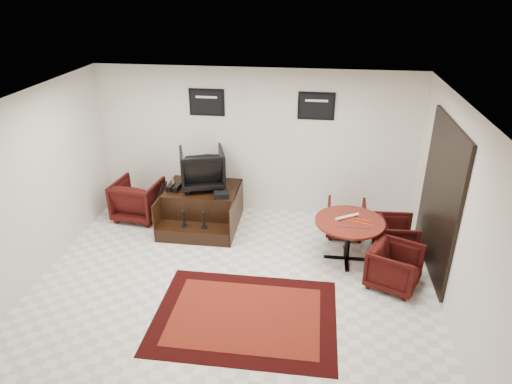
% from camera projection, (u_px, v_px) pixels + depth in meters
% --- Properties ---
extents(ground, '(6.00, 6.00, 0.00)m').
position_uv_depth(ground, '(234.00, 283.00, 6.96)').
color(ground, white).
rests_on(ground, ground).
extents(room_shell, '(6.02, 5.02, 2.81)m').
position_uv_depth(room_shell, '(262.00, 174.00, 6.26)').
color(room_shell, beige).
rests_on(room_shell, ground).
extents(area_rug, '(2.49, 1.87, 0.01)m').
position_uv_depth(area_rug, '(245.00, 316.00, 6.28)').
color(area_rug, black).
rests_on(area_rug, ground).
extents(shine_podium, '(1.36, 1.40, 0.70)m').
position_uv_depth(shine_podium, '(202.00, 208.00, 8.53)').
color(shine_podium, black).
rests_on(shine_podium, ground).
extents(shine_chair, '(0.97, 0.94, 0.81)m').
position_uv_depth(shine_chair, '(202.00, 166.00, 8.32)').
color(shine_chair, black).
rests_on(shine_chair, shine_podium).
extents(shoes_pair, '(0.24, 0.28, 0.10)m').
position_uv_depth(shoes_pair, '(174.00, 187.00, 8.35)').
color(shoes_pair, black).
rests_on(shoes_pair, shine_podium).
extents(polish_kit, '(0.30, 0.24, 0.09)m').
position_uv_depth(polish_kit, '(221.00, 195.00, 8.06)').
color(polish_kit, black).
rests_on(polish_kit, shine_podium).
extents(umbrella_black, '(0.32, 0.12, 0.86)m').
position_uv_depth(umbrella_black, '(158.00, 203.00, 8.46)').
color(umbrella_black, black).
rests_on(umbrella_black, ground).
extents(umbrella_hooked, '(0.32, 0.12, 0.87)m').
position_uv_depth(umbrella_hooked, '(162.00, 201.00, 8.55)').
color(umbrella_hooked, black).
rests_on(umbrella_hooked, ground).
extents(armchair_side, '(0.90, 0.86, 0.85)m').
position_uv_depth(armchair_side, '(138.00, 197.00, 8.70)').
color(armchair_side, black).
rests_on(armchair_side, ground).
extents(meeting_table, '(1.10, 1.10, 0.72)m').
position_uv_depth(meeting_table, '(349.00, 226.00, 7.29)').
color(meeting_table, '#490F0A').
rests_on(meeting_table, ground).
extents(table_chair_back, '(0.69, 0.65, 0.69)m').
position_uv_depth(table_chair_back, '(346.00, 217.00, 8.16)').
color(table_chair_back, black).
rests_on(table_chair_back, ground).
extents(table_chair_window, '(0.65, 0.69, 0.68)m').
position_uv_depth(table_chair_window, '(395.00, 234.00, 7.62)').
color(table_chair_window, black).
rests_on(table_chair_window, ground).
extents(table_chair_corner, '(0.89, 0.91, 0.73)m').
position_uv_depth(table_chair_corner, '(395.00, 265.00, 6.77)').
color(table_chair_corner, black).
rests_on(table_chair_corner, ground).
extents(paper_roll, '(0.38, 0.26, 0.05)m').
position_uv_depth(paper_roll, '(347.00, 217.00, 7.32)').
color(paper_roll, white).
rests_on(paper_roll, meeting_table).
extents(table_clutter, '(0.57, 0.33, 0.01)m').
position_uv_depth(table_clutter, '(358.00, 223.00, 7.18)').
color(table_clutter, '#E7450C').
rests_on(table_clutter, meeting_table).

